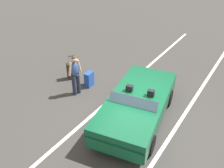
# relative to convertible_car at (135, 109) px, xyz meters

# --- Properties ---
(ground_plane) EXTENTS (80.00, 80.00, 0.00)m
(ground_plane) POSITION_rel_convertible_car_xyz_m (-0.21, -0.04, -0.59)
(ground_plane) COLOR #383533
(lot_line_near) EXTENTS (18.00, 0.12, 0.01)m
(lot_line_near) POSITION_rel_convertible_car_xyz_m (-0.21, -1.43, -0.59)
(lot_line_near) COLOR silver
(lot_line_near) RESTS_ON ground_plane
(lot_line_mid) EXTENTS (18.00, 0.12, 0.01)m
(lot_line_mid) POSITION_rel_convertible_car_xyz_m (-0.21, 1.27, -0.59)
(lot_line_mid) COLOR silver
(lot_line_mid) RESTS_ON ground_plane
(convertible_car) EXTENTS (4.39, 2.48, 1.24)m
(convertible_car) POSITION_rel_convertible_car_xyz_m (0.00, 0.00, 0.00)
(convertible_car) COLOR #0F4C2D
(convertible_car) RESTS_ON ground_plane
(suitcase_large_black) EXTENTS (0.55, 0.51, 1.13)m
(suitcase_large_black) POSITION_rel_convertible_car_xyz_m (-1.09, -3.71, -0.22)
(suitcase_large_black) COLOR #2D2319
(suitcase_large_black) RESTS_ON ground_plane
(suitcase_medium_bright) EXTENTS (0.42, 0.28, 0.62)m
(suitcase_medium_bright) POSITION_rel_convertible_car_xyz_m (-1.00, -2.72, -0.28)
(suitcase_medium_bright) COLOR #1E479E
(suitcase_medium_bright) RESTS_ON ground_plane
(traveler_person) EXTENTS (0.61, 0.29, 1.65)m
(traveler_person) POSITION_rel_convertible_car_xyz_m (-0.25, -2.77, 0.34)
(traveler_person) COLOR #1E2338
(traveler_person) RESTS_ON ground_plane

